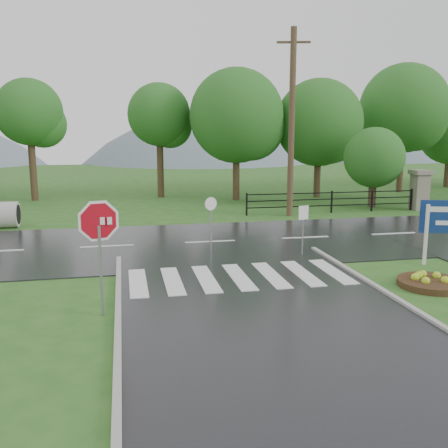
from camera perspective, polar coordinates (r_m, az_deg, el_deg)
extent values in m
plane|color=#2C5E1F|center=(10.60, 8.10, -13.88)|extent=(120.00, 120.00, 0.00)
cube|color=black|center=(19.85, -1.59, -2.16)|extent=(90.00, 8.00, 0.04)
cube|color=silver|center=(14.72, -9.81, -6.62)|extent=(0.50, 2.80, 0.02)
cube|color=silver|center=(14.77, -5.91, -6.45)|extent=(0.50, 2.80, 0.02)
cube|color=silver|center=(14.90, -2.05, -6.25)|extent=(0.50, 2.80, 0.02)
cube|color=silver|center=(15.09, 1.72, -6.03)|extent=(0.50, 2.80, 0.02)
cube|color=silver|center=(15.34, 5.37, -5.80)|extent=(0.50, 2.80, 0.02)
cube|color=silver|center=(15.65, 8.89, -5.55)|extent=(0.50, 2.80, 0.02)
cube|color=silver|center=(16.02, 12.26, -5.29)|extent=(0.50, 2.80, 0.02)
cube|color=gray|center=(30.11, 21.44, 3.41)|extent=(0.80, 0.80, 2.00)
cube|color=#6B6659|center=(30.00, 21.58, 5.53)|extent=(1.00, 1.00, 0.24)
cube|color=black|center=(27.70, 12.18, 2.09)|extent=(9.50, 0.05, 0.05)
cube|color=black|center=(27.65, 12.21, 2.80)|extent=(9.50, 0.05, 0.05)
cube|color=black|center=(27.60, 12.24, 3.52)|extent=(9.50, 0.05, 0.05)
cube|color=black|center=(26.13, 2.61, 2.26)|extent=(0.08, 0.08, 1.20)
cube|color=black|center=(29.89, 20.58, 2.64)|extent=(0.08, 0.08, 1.20)
sphere|color=slate|center=(78.00, -2.75, -5.56)|extent=(48.00, 48.00, 48.00)
sphere|color=slate|center=(85.64, 16.08, -1.53)|extent=(36.00, 36.00, 36.00)
cylinder|color=#9E9B93|center=(24.95, -23.90, 0.97)|extent=(1.30, 1.20, 1.20)
cube|color=#939399|center=(12.21, -13.87, -5.27)|extent=(0.07, 0.07, 2.20)
cylinder|color=white|center=(11.95, -14.13, 0.35)|extent=(1.27, 0.41, 1.32)
cylinder|color=#A80B19|center=(11.94, -14.13, 0.34)|extent=(1.11, 0.36, 1.15)
cube|color=silver|center=(17.73, 22.10, -1.14)|extent=(0.13, 0.13, 2.02)
cylinder|color=#332111|center=(15.50, 22.57, -6.27)|extent=(1.87, 1.87, 0.19)
cube|color=#939399|center=(17.78, 8.99, -0.98)|extent=(0.04, 0.04, 1.70)
cube|color=white|center=(17.63, 9.08, 1.29)|extent=(0.39, 0.13, 0.49)
cylinder|color=#939399|center=(18.07, -1.51, -0.34)|extent=(0.06, 0.06, 1.90)
cylinder|color=white|center=(17.91, -1.52, 2.34)|extent=(0.46, 0.17, 0.48)
cylinder|color=#473523|center=(26.01, 7.74, 11.22)|extent=(0.31, 0.31, 9.42)
cube|color=brown|center=(26.36, 7.96, 19.89)|extent=(1.65, 0.48, 0.10)
cylinder|color=#3D2B1C|center=(30.32, 16.62, 4.12)|extent=(0.40, 0.40, 2.40)
sphere|color=#205E1D|center=(30.19, 16.79, 7.29)|extent=(3.47, 3.47, 3.47)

